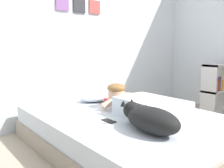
{
  "coord_description": "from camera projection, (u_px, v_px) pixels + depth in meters",
  "views": [
    {
      "loc": [
        -1.71,
        -1.23,
        0.99
      ],
      "look_at": [
        -0.07,
        0.78,
        0.6
      ],
      "focal_mm": 37.7,
      "sensor_mm": 36.0,
      "label": 1
    }
  ],
  "objects": [
    {
      "name": "back_wall",
      "position": [
        77.0,
        29.0,
        3.2
      ],
      "size": [
        4.21,
        0.12,
        2.5
      ],
      "color": "silver",
      "rests_on": "ground"
    },
    {
      "name": "bookshelf",
      "position": [
        215.0,
        88.0,
        3.63
      ],
      "size": [
        0.45,
        0.24,
        0.75
      ],
      "color": "silver",
      "rests_on": "ground"
    },
    {
      "name": "pillow",
      "position": [
        99.0,
        96.0,
        2.92
      ],
      "size": [
        0.52,
        0.32,
        0.11
      ],
      "primitive_type": "ellipsoid",
      "color": "silver",
      "rests_on": "bed"
    },
    {
      "name": "coffee_cup",
      "position": [
        108.0,
        101.0,
        2.73
      ],
      "size": [
        0.12,
        0.09,
        0.07
      ],
      "color": "#D84C47",
      "rests_on": "bed"
    },
    {
      "name": "dog",
      "position": [
        150.0,
        119.0,
        1.82
      ],
      "size": [
        0.26,
        0.57,
        0.21
      ],
      "color": "black",
      "rests_on": "bed"
    },
    {
      "name": "cell_phone",
      "position": [
        109.0,
        121.0,
        2.1
      ],
      "size": [
        0.07,
        0.14,
        0.01
      ],
      "primitive_type": "cube",
      "color": "black",
      "rests_on": "bed"
    },
    {
      "name": "person_lying",
      "position": [
        140.0,
        104.0,
        2.29
      ],
      "size": [
        0.43,
        0.92,
        0.27
      ],
      "color": "silver",
      "rests_on": "bed"
    },
    {
      "name": "ground_plane",
      "position": [
        171.0,
        157.0,
        2.16
      ],
      "size": [
        12.43,
        12.43,
        0.0
      ],
      "primitive_type": "plane",
      "color": "tan"
    },
    {
      "name": "bed",
      "position": [
        123.0,
        130.0,
        2.39
      ],
      "size": [
        1.51,
        1.99,
        0.35
      ],
      "color": "gray",
      "rests_on": "ground"
    }
  ]
}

